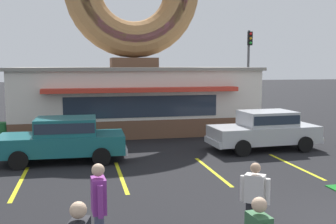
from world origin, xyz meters
The scene contains 11 objects.
donut_shop_building centered at (-2.83, 13.94, 3.74)m, with size 12.30×6.75×10.96m.
car_teal centered at (-6.28, 7.39, 0.87)m, with size 4.61×2.07×1.60m.
car_silver centered at (1.73, 7.69, 0.87)m, with size 4.63×2.13×1.60m.
pedestrian_hooded_kid centered at (-2.33, -0.06, 0.86)m, with size 0.49×0.42×1.57m.
pedestrian_clipboard_woman centered at (-5.38, -0.18, 0.98)m, with size 0.27×0.59×1.75m.
trash_bin centered at (-9.09, 11.20, 0.50)m, with size 0.57×0.57×0.97m.
traffic_light_pole centered at (5.53, 17.93, 3.71)m, with size 0.28×0.47×5.80m.
parking_stripe_far_left centered at (-7.47, 5.00, 0.00)m, with size 0.12×3.60×0.01m, color yellow.
parking_stripe_left centered at (-4.47, 5.00, 0.00)m, with size 0.12×3.60×0.01m, color yellow.
parking_stripe_mid_left centered at (-1.47, 5.00, 0.00)m, with size 0.12×3.60×0.01m, color yellow.
parking_stripe_centre centered at (1.53, 5.00, 0.00)m, with size 0.12×3.60×0.01m, color yellow.
Camera 1 is at (-5.64, -7.01, 3.47)m, focal length 42.00 mm.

